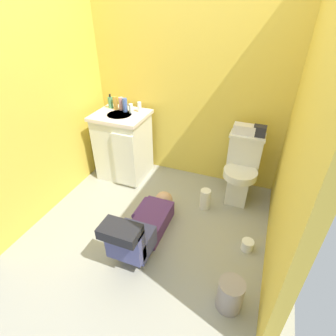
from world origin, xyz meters
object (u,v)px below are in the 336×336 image
Objects in this scene: vanity_cabinet at (123,145)px; toilet at (241,170)px; person_plumber at (143,227)px; bottle_clear at (131,108)px; soap_dispenser at (111,102)px; toiletry_bag at (260,131)px; paper_towel_roll at (205,199)px; faucet at (126,105)px; tissue_box at (244,129)px; bottle_amber at (115,103)px; bottle_white at (139,107)px; toilet_paper_roll at (247,245)px; trash_can at (230,295)px; bottle_blue at (125,105)px; bottle_pink at (121,104)px.

toilet is at bearing 1.98° from vanity_cabinet.
vanity_cabinet is at bearing 126.48° from person_plumber.
soap_dispenser is at bearing 170.82° from bottle_clear.
toiletry_bag is at bearing 5.25° from vanity_cabinet.
bottle_clear is at bearing -9.18° from soap_dispenser.
paper_towel_roll is at bearing -13.71° from vanity_cabinet.
tissue_box is (1.37, -0.01, -0.07)m from faucet.
bottle_amber is 0.30m from bottle_white.
bottle_white reaches higher than faucet.
toiletry_bag is at bearing -0.26° from faucet.
bottle_clear reaches higher than tissue_box.
person_plumber is 4.58× the size of paper_towel_roll.
person_plumber is at bearing -122.24° from tissue_box.
toilet_paper_roll is at bearing -24.12° from soap_dispenser.
toilet_paper_roll is (0.06, 0.59, -0.08)m from trash_can.
bottle_white is 0.50× the size of paper_towel_roll.
faucet is 0.81× the size of toiletry_bag.
vanity_cabinet is 0.49m from bottle_blue.
bottle_white is 2.11m from trash_can.
bottle_pink is 0.23m from bottle_white.
vanity_cabinet is at bearing -174.17° from tissue_box.
bottle_clear is at bearing -33.17° from faucet.
soap_dispenser is (-1.56, -0.01, 0.09)m from tissue_box.
vanity_cabinet is 1.42m from tissue_box.
toilet_paper_roll is at bearing -27.14° from faucet.
bottle_amber is (-1.63, -0.03, 0.09)m from toiletry_bag.
bottle_amber is at bearing 162.92° from paper_towel_roll.
faucet is 0.43× the size of paper_towel_roll.
bottle_amber is at bearing 171.55° from bottle_blue.
toilet is 3.22× the size of paper_towel_roll.
bottle_pink is at bearing -179.20° from toiletry_bag.
paper_towel_roll is at bearing -23.56° from bottle_white.
toiletry_bag is 0.75× the size of soap_dispenser.
person_plumber reaches higher than paper_towel_roll.
bottle_blue is 0.17m from bottle_white.
faucet is 0.60× the size of soap_dispenser.
toilet_paper_roll is at bearing -29.68° from bottle_white.
bottle_clear reaches higher than paper_towel_roll.
toilet is 1.40m from bottle_clear.
faucet reaches higher than paper_towel_roll.
bottle_blue reaches higher than faucet.
bottle_pink is 2.03m from toilet_paper_roll.
bottle_white is at bearing -179.79° from tissue_box.
bottle_amber reaches higher than tissue_box.
person_plumber is 1.47m from bottle_pink.
tissue_box is 1.88× the size of bottle_white.
toilet is 1.50m from faucet.
soap_dispenser is at bearing -179.56° from toiletry_bag.
bottle_pink is (-0.04, -0.03, 0.02)m from faucet.
toiletry_bag is (1.52, -0.01, -0.06)m from faucet.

